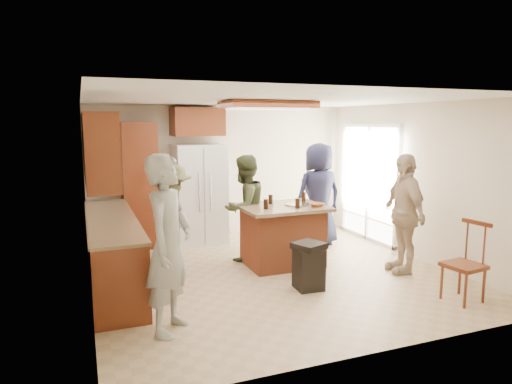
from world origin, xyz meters
name	(u,v)px	position (x,y,z in m)	size (l,w,h in m)	color
room_shell	(433,186)	(4.37, 1.64, 0.87)	(8.00, 5.20, 5.00)	tan
person_front_left	(169,245)	(-1.73, -1.31, 0.94)	(0.69, 0.50, 1.88)	gray
person_behind_left	(245,208)	(-0.14, 0.82, 0.84)	(0.82, 0.51, 1.69)	#394126
person_behind_right	(319,195)	(1.37, 1.15, 0.92)	(0.90, 0.58, 1.84)	#191B32
person_side_right	(404,213)	(1.83, -0.59, 0.88)	(1.03, 0.53, 1.75)	tan
person_counter	(171,219)	(-1.36, 0.56, 0.81)	(1.04, 0.49, 1.62)	#414227
left_cabinetry	(107,215)	(-2.24, 0.40, 0.96)	(0.64, 3.00, 2.30)	maroon
back_wall_units	(154,169)	(-1.33, 2.20, 1.38)	(1.80, 0.60, 2.45)	maroon
refrigerator	(199,194)	(-0.55, 2.12, 0.90)	(0.90, 0.76, 1.80)	white
kitchen_island	(282,235)	(0.31, 0.34, 0.47)	(1.28, 1.03, 0.93)	#A54A2A
island_items	(299,203)	(0.54, 0.24, 0.97)	(0.94, 0.62, 0.15)	silver
trash_bin	(309,266)	(0.20, -0.74, 0.32)	(0.47, 0.47, 0.63)	black
spindle_chair	(465,265)	(1.80, -1.79, 0.45)	(0.47, 0.47, 0.99)	maroon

